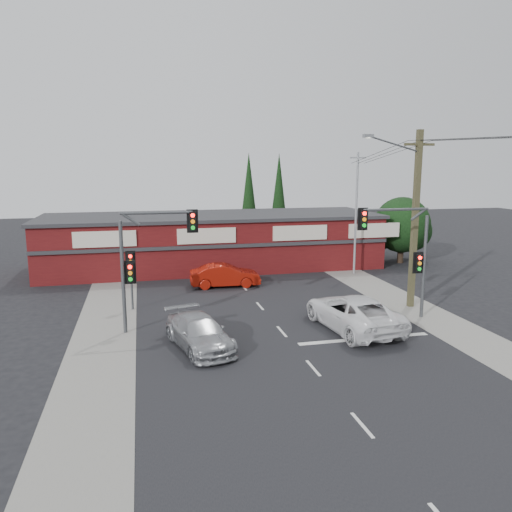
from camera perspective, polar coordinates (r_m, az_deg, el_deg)
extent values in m
plane|color=black|center=(24.53, 3.22, -8.93)|extent=(120.00, 120.00, 0.00)
cube|color=black|center=(29.13, 0.45, -5.75)|extent=(14.00, 70.00, 0.01)
cube|color=gray|center=(28.44, -16.56, -6.59)|extent=(3.00, 70.00, 0.02)
cube|color=gray|center=(32.13, 15.40, -4.58)|extent=(3.00, 70.00, 0.02)
cube|color=silver|center=(24.40, 12.25, -9.23)|extent=(6.50, 0.35, 0.01)
imported|color=white|center=(25.47, 10.99, -6.31)|extent=(3.55, 6.53, 1.74)
imported|color=#A7A9AC|center=(22.69, -6.51, -8.69)|extent=(3.17, 5.29, 1.44)
imported|color=#951509|center=(33.61, -3.56, -2.23)|extent=(4.73, 1.83, 1.54)
cube|color=silver|center=(16.97, 12.03, -18.36)|extent=(0.12, 1.60, 0.01)
cube|color=silver|center=(20.79, 6.56, -12.60)|extent=(0.12, 1.60, 0.01)
cube|color=silver|center=(24.87, 2.97, -8.61)|extent=(0.12, 1.60, 0.01)
cube|color=silver|center=(29.10, 0.46, -5.75)|extent=(0.12, 1.60, 0.01)
cube|color=silver|center=(33.43, -1.39, -3.61)|extent=(0.12, 1.60, 0.01)
cube|color=silver|center=(37.83, -2.81, -1.96)|extent=(0.12, 1.60, 0.01)
cube|color=silver|center=(42.26, -3.93, -0.65)|extent=(0.12, 1.60, 0.01)
cube|color=#4B0F10|center=(40.06, -4.97, 1.60)|extent=(26.00, 8.00, 4.00)
cube|color=#2D2D30|center=(39.79, -5.02, 4.59)|extent=(26.40, 8.40, 0.25)
cube|color=beige|center=(35.58, -16.90, 1.86)|extent=(4.20, 0.12, 1.10)
cube|color=beige|center=(35.79, -5.65, 2.31)|extent=(4.20, 0.12, 1.10)
cube|color=beige|center=(37.33, 5.07, 2.66)|extent=(4.20, 0.12, 1.10)
cube|color=beige|center=(39.61, 13.36, 2.86)|extent=(4.20, 0.12, 1.10)
cube|color=#2D2D30|center=(36.00, -4.04, 1.10)|extent=(26.00, 0.15, 0.25)
cylinder|color=#2D2116|center=(43.35, 16.18, 0.42)|extent=(0.50, 0.50, 1.80)
sphere|color=black|center=(43.02, 16.34, 3.44)|extent=(4.60, 4.60, 4.60)
sphere|color=black|center=(44.71, 17.35, 2.73)|extent=(3.40, 3.40, 3.40)
sphere|color=black|center=(43.75, 13.90, 2.48)|extent=(2.80, 2.80, 2.80)
cylinder|color=#2D2116|center=(47.81, -0.81, 1.86)|extent=(0.24, 0.24, 2.00)
cone|color=black|center=(47.35, -0.82, 7.26)|extent=(1.80, 1.80, 7.50)
cylinder|color=#2D2116|center=(50.57, 2.59, 2.32)|extent=(0.24, 0.24, 2.00)
cone|color=black|center=(50.13, 2.63, 7.42)|extent=(1.80, 1.80, 7.50)
cylinder|color=#47494C|center=(24.80, -14.96, -2.44)|extent=(0.18, 0.18, 5.50)
cylinder|color=#47494C|center=(24.31, -11.29, 4.87)|extent=(3.40, 0.14, 0.14)
cylinder|color=#47494C|center=(24.33, -14.07, 4.05)|extent=(0.82, 0.14, 0.63)
cube|color=black|center=(24.47, -7.26, 3.96)|extent=(0.32, 0.22, 0.95)
cube|color=black|center=(24.54, -7.28, 3.98)|extent=(0.55, 0.04, 1.15)
cylinder|color=#FF0C07|center=(24.31, -7.25, 4.63)|extent=(0.20, 0.06, 0.20)
cylinder|color=orange|center=(24.34, -7.23, 3.92)|extent=(0.20, 0.06, 0.20)
cylinder|color=#0CE526|center=(24.38, -7.22, 3.22)|extent=(0.20, 0.06, 0.20)
cube|color=black|center=(24.74, -14.18, -1.85)|extent=(0.32, 0.22, 0.95)
cube|color=black|center=(24.80, -14.18, -1.81)|extent=(0.55, 0.04, 1.15)
cylinder|color=#FF0C07|center=(24.55, -14.22, -1.22)|extent=(0.20, 0.06, 0.20)
cylinder|color=orange|center=(24.61, -14.19, -1.91)|extent=(0.20, 0.06, 0.20)
cylinder|color=#0CE526|center=(24.67, -14.15, -2.59)|extent=(0.20, 0.06, 0.20)
cylinder|color=#47494C|center=(27.91, 18.66, -1.23)|extent=(0.18, 0.18, 5.50)
cylinder|color=#47494C|center=(26.57, 15.73, 5.14)|extent=(3.60, 0.14, 0.14)
cylinder|color=#47494C|center=(27.22, 18.03, 4.50)|extent=(0.82, 0.14, 0.63)
cube|color=black|center=(25.80, 12.16, 4.14)|extent=(0.32, 0.22, 0.95)
cube|color=black|center=(25.86, 12.09, 4.16)|extent=(0.55, 0.04, 1.15)
cylinder|color=#FF0C07|center=(25.65, 12.31, 4.77)|extent=(0.20, 0.06, 0.20)
cylinder|color=orange|center=(25.68, 12.28, 4.11)|extent=(0.20, 0.06, 0.20)
cylinder|color=#0CE526|center=(25.71, 12.26, 3.44)|extent=(0.20, 0.06, 0.20)
cube|color=black|center=(27.68, 18.07, -0.76)|extent=(0.32, 0.22, 0.95)
cube|color=black|center=(27.74, 18.00, -0.73)|extent=(0.55, 0.04, 1.15)
cylinder|color=#FF0C07|center=(27.52, 18.24, -0.19)|extent=(0.20, 0.06, 0.20)
cylinder|color=orange|center=(27.57, 18.21, -0.81)|extent=(0.20, 0.06, 0.20)
cylinder|color=#0CE526|center=(27.63, 18.17, -1.42)|extent=(0.20, 0.06, 0.20)
cylinder|color=#47494C|center=(28.97, -14.03, -3.10)|extent=(0.12, 0.12, 3.00)
cube|color=black|center=(28.70, -14.14, -0.58)|extent=(0.32, 0.22, 0.95)
cube|color=black|center=(28.77, -14.14, -0.55)|extent=(0.55, 0.04, 1.15)
cylinder|color=#FF0C07|center=(28.51, -14.17, -0.04)|extent=(0.20, 0.06, 0.20)
cylinder|color=orange|center=(28.57, -14.15, -0.63)|extent=(0.20, 0.06, 0.20)
cylinder|color=#0CE526|center=(28.63, -14.12, -1.22)|extent=(0.20, 0.06, 0.20)
cube|color=#4C472A|center=(29.52, 17.71, 3.86)|extent=(0.30, 0.30, 10.00)
cube|color=#4C472A|center=(29.37, 18.17, 12.03)|extent=(1.80, 0.14, 0.14)
cylinder|color=#47494C|center=(28.45, 15.51, 12.23)|extent=(3.23, 0.39, 0.89)
cube|color=slate|center=(27.61, 12.70, 13.25)|extent=(0.55, 0.25, 0.18)
cylinder|color=silver|center=(27.61, 12.69, 13.04)|extent=(0.28, 0.28, 0.05)
cylinder|color=gray|center=(37.74, 11.35, 4.72)|extent=(0.16, 0.16, 9.00)
cube|color=gray|center=(37.57, 11.58, 10.95)|extent=(1.20, 0.10, 0.10)
cylinder|color=black|center=(33.15, 13.53, 11.32)|extent=(0.73, 9.01, 1.22)
cylinder|color=black|center=(33.41, 14.46, 11.27)|extent=(0.52, 9.00, 1.22)
cylinder|color=black|center=(33.69, 15.37, 11.22)|extent=(0.31, 9.00, 1.22)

